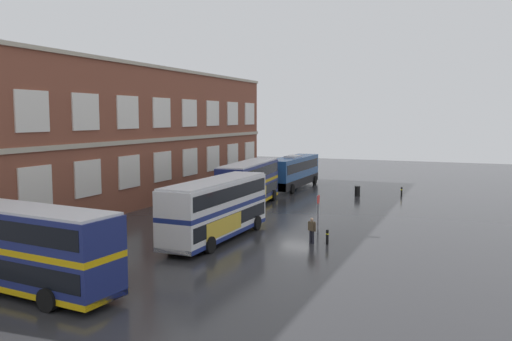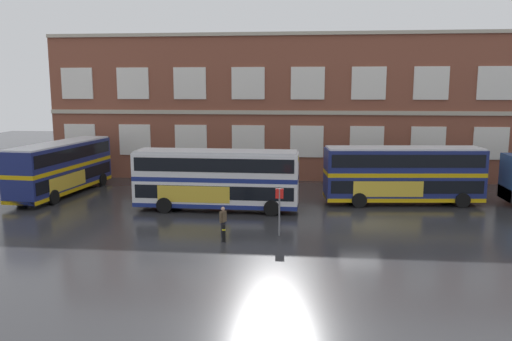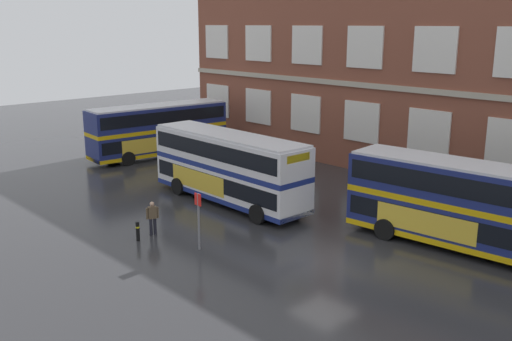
{
  "view_description": "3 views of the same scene",
  "coord_description": "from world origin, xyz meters",
  "px_view_note": "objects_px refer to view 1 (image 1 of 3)",
  "views": [
    {
      "loc": [
        -40.2,
        -13.2,
        8.26
      ],
      "look_at": [
        -3.66,
        2.07,
        4.15
      ],
      "focal_mm": 36.64,
      "sensor_mm": 36.0,
      "label": 1
    },
    {
      "loc": [
        -3.4,
        -30.82,
        8.22
      ],
      "look_at": [
        -6.73,
        2.22,
        2.81
      ],
      "focal_mm": 35.68,
      "sensor_mm": 36.0,
      "label": 2
    },
    {
      "loc": [
        15.11,
        -18.4,
        10.18
      ],
      "look_at": [
        -5.09,
        0.61,
        3.07
      ],
      "focal_mm": 40.45,
      "sensor_mm": 36.0,
      "label": 3
    }
  ],
  "objects_px": {
    "double_decker_middle": "(217,208)",
    "safety_bollard_east": "(327,237)",
    "touring_coach": "(293,172)",
    "safety_bollard_west": "(402,191)",
    "double_decker_far": "(249,183)",
    "waiting_passenger": "(312,229)",
    "bus_stand_flag": "(318,210)",
    "double_decker_near": "(19,247)",
    "station_litter_bin": "(357,191)"
  },
  "relations": [
    {
      "from": "double_decker_far",
      "to": "safety_bollard_west",
      "type": "bearing_deg",
      "value": -45.91
    },
    {
      "from": "double_decker_far",
      "to": "touring_coach",
      "type": "xyz_separation_m",
      "value": [
        13.09,
        0.19,
        -0.24
      ]
    },
    {
      "from": "safety_bollard_east",
      "to": "safety_bollard_west",
      "type": "bearing_deg",
      "value": -4.45
    },
    {
      "from": "double_decker_near",
      "to": "safety_bollard_east",
      "type": "relative_size",
      "value": 11.78
    },
    {
      "from": "double_decker_middle",
      "to": "bus_stand_flag",
      "type": "relative_size",
      "value": 4.09
    },
    {
      "from": "touring_coach",
      "to": "bus_stand_flag",
      "type": "distance_m",
      "value": 23.25
    },
    {
      "from": "waiting_passenger",
      "to": "safety_bollard_east",
      "type": "bearing_deg",
      "value": -78.91
    },
    {
      "from": "touring_coach",
      "to": "waiting_passenger",
      "type": "relative_size",
      "value": 7.06
    },
    {
      "from": "station_litter_bin",
      "to": "safety_bollard_east",
      "type": "relative_size",
      "value": 1.08
    },
    {
      "from": "bus_stand_flag",
      "to": "touring_coach",
      "type": "bearing_deg",
      "value": 23.05
    },
    {
      "from": "double_decker_far",
      "to": "waiting_passenger",
      "type": "xyz_separation_m",
      "value": [
        -11.42,
        -9.39,
        -1.22
      ]
    },
    {
      "from": "touring_coach",
      "to": "safety_bollard_west",
      "type": "bearing_deg",
      "value": -96.03
    },
    {
      "from": "double_decker_near",
      "to": "station_litter_bin",
      "type": "distance_m",
      "value": 36.98
    },
    {
      "from": "double_decker_middle",
      "to": "waiting_passenger",
      "type": "relative_size",
      "value": 6.49
    },
    {
      "from": "safety_bollard_west",
      "to": "safety_bollard_east",
      "type": "distance_m",
      "value": 23.07
    },
    {
      "from": "double_decker_near",
      "to": "touring_coach",
      "type": "distance_m",
      "value": 38.81
    },
    {
      "from": "touring_coach",
      "to": "safety_bollard_east",
      "type": "height_order",
      "value": "touring_coach"
    },
    {
      "from": "touring_coach",
      "to": "double_decker_near",
      "type": "bearing_deg",
      "value": 179.28
    },
    {
      "from": "waiting_passenger",
      "to": "double_decker_middle",
      "type": "bearing_deg",
      "value": 103.21
    },
    {
      "from": "double_decker_middle",
      "to": "station_litter_bin",
      "type": "distance_m",
      "value": 23.62
    },
    {
      "from": "station_litter_bin",
      "to": "double_decker_far",
      "type": "bearing_deg",
      "value": 142.34
    },
    {
      "from": "double_decker_far",
      "to": "bus_stand_flag",
      "type": "height_order",
      "value": "double_decker_far"
    },
    {
      "from": "double_decker_near",
      "to": "double_decker_far",
      "type": "xyz_separation_m",
      "value": [
        25.72,
        -0.68,
        0.0
      ]
    },
    {
      "from": "double_decker_middle",
      "to": "double_decker_far",
      "type": "bearing_deg",
      "value": 13.89
    },
    {
      "from": "double_decker_near",
      "to": "double_decker_middle",
      "type": "height_order",
      "value": "same"
    },
    {
      "from": "double_decker_near",
      "to": "waiting_passenger",
      "type": "xyz_separation_m",
      "value": [
        14.3,
        -10.06,
        -1.22
      ]
    },
    {
      "from": "double_decker_near",
      "to": "waiting_passenger",
      "type": "bearing_deg",
      "value": -35.13
    },
    {
      "from": "touring_coach",
      "to": "safety_bollard_west",
      "type": "distance_m",
      "value": 12.5
    },
    {
      "from": "station_litter_bin",
      "to": "safety_bollard_east",
      "type": "distance_m",
      "value": 21.58
    },
    {
      "from": "double_decker_near",
      "to": "touring_coach",
      "type": "xyz_separation_m",
      "value": [
        38.81,
        -0.49,
        -0.24
      ]
    },
    {
      "from": "safety_bollard_west",
      "to": "station_litter_bin",
      "type": "bearing_deg",
      "value": 110.12
    },
    {
      "from": "double_decker_middle",
      "to": "safety_bollard_east",
      "type": "height_order",
      "value": "double_decker_middle"
    },
    {
      "from": "station_litter_bin",
      "to": "waiting_passenger",
      "type": "bearing_deg",
      "value": -176.03
    },
    {
      "from": "safety_bollard_west",
      "to": "bus_stand_flag",
      "type": "bearing_deg",
      "value": 170.82
    },
    {
      "from": "touring_coach",
      "to": "station_litter_bin",
      "type": "bearing_deg",
      "value": -109.59
    },
    {
      "from": "double_decker_far",
      "to": "waiting_passenger",
      "type": "relative_size",
      "value": 6.59
    },
    {
      "from": "touring_coach",
      "to": "bus_stand_flag",
      "type": "bearing_deg",
      "value": -156.95
    },
    {
      "from": "double_decker_near",
      "to": "safety_bollard_east",
      "type": "height_order",
      "value": "double_decker_near"
    },
    {
      "from": "station_litter_bin",
      "to": "safety_bollard_west",
      "type": "height_order",
      "value": "station_litter_bin"
    },
    {
      "from": "waiting_passenger",
      "to": "station_litter_bin",
      "type": "distance_m",
      "value": 21.69
    },
    {
      "from": "double_decker_middle",
      "to": "safety_bollard_east",
      "type": "distance_m",
      "value": 7.56
    },
    {
      "from": "safety_bollard_west",
      "to": "safety_bollard_east",
      "type": "relative_size",
      "value": 1.0
    },
    {
      "from": "bus_stand_flag",
      "to": "double_decker_near",
      "type": "bearing_deg",
      "value": 151.14
    },
    {
      "from": "safety_bollard_east",
      "to": "double_decker_far",
      "type": "bearing_deg",
      "value": 42.75
    },
    {
      "from": "double_decker_near",
      "to": "waiting_passenger",
      "type": "distance_m",
      "value": 17.53
    },
    {
      "from": "waiting_passenger",
      "to": "station_litter_bin",
      "type": "relative_size",
      "value": 1.65
    },
    {
      "from": "double_decker_middle",
      "to": "bus_stand_flag",
      "type": "distance_m",
      "value": 7.35
    },
    {
      "from": "double_decker_far",
      "to": "safety_bollard_west",
      "type": "height_order",
      "value": "double_decker_far"
    },
    {
      "from": "bus_stand_flag",
      "to": "safety_bollard_east",
      "type": "height_order",
      "value": "bus_stand_flag"
    },
    {
      "from": "double_decker_middle",
      "to": "station_litter_bin",
      "type": "xyz_separation_m",
      "value": [
        23.09,
        -4.7,
        -1.63
      ]
    }
  ]
}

